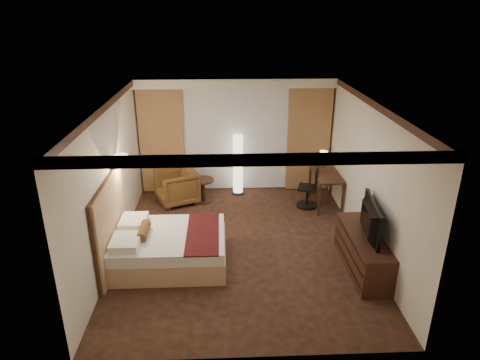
{
  "coord_description": "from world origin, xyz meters",
  "views": [
    {
      "loc": [
        -0.33,
        -6.91,
        4.13
      ],
      "look_at": [
        0.0,
        0.4,
        1.15
      ],
      "focal_mm": 32.0,
      "sensor_mm": 36.0,
      "label": 1
    }
  ],
  "objects_px": {
    "bed": "(170,248)",
    "dresser": "(363,252)",
    "floor_lamp": "(238,165)",
    "desk": "(325,189)",
    "television": "(365,217)",
    "side_table": "(203,190)",
    "armchair": "(176,185)",
    "office_chair": "(308,186)"
  },
  "relations": [
    {
      "from": "side_table",
      "to": "dresser",
      "type": "relative_size",
      "value": 0.33
    },
    {
      "from": "side_table",
      "to": "office_chair",
      "type": "height_order",
      "value": "office_chair"
    },
    {
      "from": "bed",
      "to": "dresser",
      "type": "bearing_deg",
      "value": -6.07
    },
    {
      "from": "desk",
      "to": "office_chair",
      "type": "bearing_deg",
      "value": -173.05
    },
    {
      "from": "armchair",
      "to": "side_table",
      "type": "relative_size",
      "value": 1.57
    },
    {
      "from": "desk",
      "to": "dresser",
      "type": "xyz_separation_m",
      "value": [
        0.05,
        -2.51,
        -0.05
      ]
    },
    {
      "from": "side_table",
      "to": "desk",
      "type": "xyz_separation_m",
      "value": [
        2.71,
        -0.3,
        0.1
      ]
    },
    {
      "from": "dresser",
      "to": "armchair",
      "type": "bearing_deg",
      "value": 140.19
    },
    {
      "from": "floor_lamp",
      "to": "dresser",
      "type": "xyz_separation_m",
      "value": [
        1.96,
        -3.26,
        -0.39
      ]
    },
    {
      "from": "armchair",
      "to": "dresser",
      "type": "distance_m",
      "value": 4.37
    },
    {
      "from": "armchair",
      "to": "dresser",
      "type": "relative_size",
      "value": 0.51
    },
    {
      "from": "side_table",
      "to": "television",
      "type": "xyz_separation_m",
      "value": [
        2.73,
        -2.82,
        0.7
      ]
    },
    {
      "from": "armchair",
      "to": "side_table",
      "type": "distance_m",
      "value": 0.62
    },
    {
      "from": "bed",
      "to": "floor_lamp",
      "type": "distance_m",
      "value": 3.21
    },
    {
      "from": "armchair",
      "to": "bed",
      "type": "bearing_deg",
      "value": -20.96
    },
    {
      "from": "office_chair",
      "to": "dresser",
      "type": "relative_size",
      "value": 0.58
    },
    {
      "from": "side_table",
      "to": "desk",
      "type": "height_order",
      "value": "desk"
    },
    {
      "from": "bed",
      "to": "television",
      "type": "xyz_separation_m",
      "value": [
        3.21,
        -0.34,
        0.7
      ]
    },
    {
      "from": "armchair",
      "to": "floor_lamp",
      "type": "bearing_deg",
      "value": 84.41
    },
    {
      "from": "floor_lamp",
      "to": "dresser",
      "type": "bearing_deg",
      "value": -58.97
    },
    {
      "from": "bed",
      "to": "dresser",
      "type": "relative_size",
      "value": 1.13
    },
    {
      "from": "dresser",
      "to": "bed",
      "type": "bearing_deg",
      "value": 173.93
    },
    {
      "from": "side_table",
      "to": "desk",
      "type": "relative_size",
      "value": 0.49
    },
    {
      "from": "desk",
      "to": "bed",
      "type": "bearing_deg",
      "value": -145.81
    },
    {
      "from": "bed",
      "to": "office_chair",
      "type": "relative_size",
      "value": 1.96
    },
    {
      "from": "armchair",
      "to": "office_chair",
      "type": "bearing_deg",
      "value": 59.74
    },
    {
      "from": "side_table",
      "to": "dresser",
      "type": "bearing_deg",
      "value": -45.55
    },
    {
      "from": "bed",
      "to": "television",
      "type": "height_order",
      "value": "television"
    },
    {
      "from": "bed",
      "to": "floor_lamp",
      "type": "height_order",
      "value": "floor_lamp"
    },
    {
      "from": "desk",
      "to": "office_chair",
      "type": "height_order",
      "value": "office_chair"
    },
    {
      "from": "desk",
      "to": "dresser",
      "type": "relative_size",
      "value": 0.66
    },
    {
      "from": "desk",
      "to": "office_chair",
      "type": "relative_size",
      "value": 1.15
    },
    {
      "from": "armchair",
      "to": "floor_lamp",
      "type": "xyz_separation_m",
      "value": [
        1.4,
        0.46,
        0.29
      ]
    },
    {
      "from": "desk",
      "to": "side_table",
      "type": "bearing_deg",
      "value": 173.63
    },
    {
      "from": "floor_lamp",
      "to": "office_chair",
      "type": "distance_m",
      "value": 1.71
    },
    {
      "from": "armchair",
      "to": "office_chair",
      "type": "relative_size",
      "value": 0.88
    },
    {
      "from": "side_table",
      "to": "dresser",
      "type": "distance_m",
      "value": 3.95
    },
    {
      "from": "bed",
      "to": "office_chair",
      "type": "distance_m",
      "value": 3.5
    },
    {
      "from": "dresser",
      "to": "side_table",
      "type": "bearing_deg",
      "value": 134.45
    },
    {
      "from": "dresser",
      "to": "television",
      "type": "xyz_separation_m",
      "value": [
        -0.03,
        0.0,
        0.65
      ]
    },
    {
      "from": "armchair",
      "to": "television",
      "type": "distance_m",
      "value": 4.38
    },
    {
      "from": "desk",
      "to": "dresser",
      "type": "distance_m",
      "value": 2.51
    }
  ]
}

